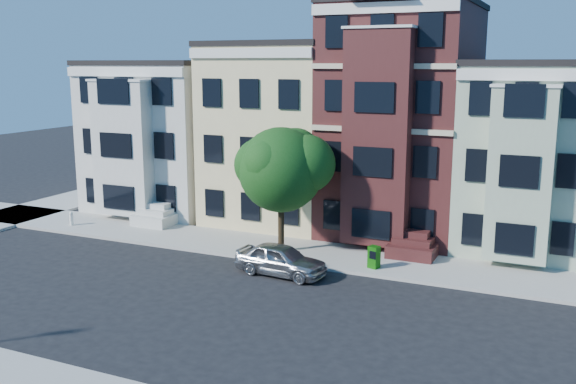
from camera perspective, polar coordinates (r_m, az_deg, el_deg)
The scene contains 10 objects.
ground at distance 23.37m, azimuth 0.63°, elevation -11.64°, with size 120.00×120.00×0.00m, color black.
far_sidewalk at distance 30.39m, azimuth 6.76°, elevation -6.05°, with size 60.00×4.00×0.15m, color #9E9B93.
house_white at distance 41.83m, azimuth -10.24°, elevation 4.84°, with size 8.00×9.00×9.00m, color silver.
house_yellow at distance 37.83m, azimuth -0.19°, elevation 5.11°, with size 7.00×9.00×10.00m, color beige.
house_brown at distance 35.40m, azimuth 10.22°, elevation 6.12°, with size 7.00×9.00×12.00m, color #401818.
house_green at distance 34.57m, azimuth 20.63°, elevation 2.94°, with size 6.00×9.00×9.00m, color #9FB195.
street_tree at distance 30.53m, azimuth -0.63°, elevation 1.47°, with size 6.42×6.42×7.47m, color #21531D, non-canonical shape.
parked_car at distance 28.20m, azimuth -0.66°, elevation -6.03°, with size 1.66×4.12×1.40m, color #9EA0A5.
newspaper_box at distance 28.98m, azimuth 7.65°, elevation -5.75°, with size 0.45×0.40×1.00m, color #10580A.
fire_hydrant at distance 38.20m, azimuth -18.69°, elevation -2.36°, with size 0.22×0.22×0.62m, color white.
Camera 1 is at (8.67, -19.68, 9.15)m, focal length 40.00 mm.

